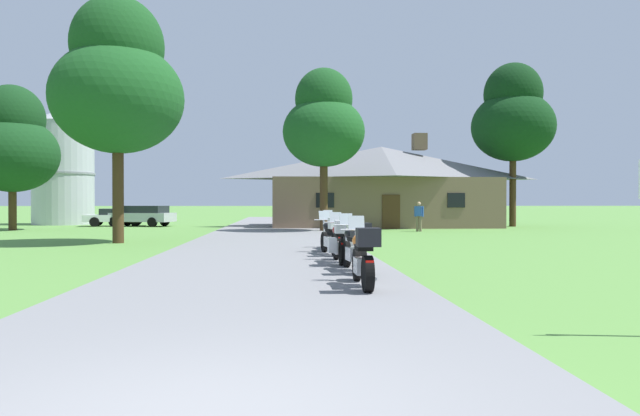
{
  "coord_description": "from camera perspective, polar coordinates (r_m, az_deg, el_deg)",
  "views": [
    {
      "loc": [
        0.59,
        -4.04,
        1.62
      ],
      "look_at": [
        2.34,
        23.71,
        1.35
      ],
      "focal_mm": 32.11,
      "sensor_mm": 36.0,
      "label": 1
    }
  ],
  "objects": [
    {
      "name": "motorcycle_red_farthest_in_row",
      "position": [
        18.98,
        1.42,
        -2.51
      ],
      "size": [
        0.87,
        2.08,
        1.3
      ],
      "rotation": [
        0.0,
        0.0,
        0.12
      ],
      "color": "black",
      "rests_on": "asphalt_driveway"
    },
    {
      "name": "stone_lodge",
      "position": [
        38.75,
        6.13,
        2.25
      ],
      "size": [
        15.36,
        7.44,
        6.28
      ],
      "color": "brown",
      "rests_on": "ground"
    },
    {
      "name": "asphalt_driveway",
      "position": [
        22.1,
        -5.15,
        -3.58
      ],
      "size": [
        6.4,
        80.0,
        0.06
      ],
      "primitive_type": "cube",
      "color": "slate",
      "rests_on": "ground"
    },
    {
      "name": "tree_left_far",
      "position": [
        37.94,
        -28.33,
        5.67
      ],
      "size": [
        5.19,
        5.19,
        8.46
      ],
      "color": "#422D19",
      "rests_on": "ground"
    },
    {
      "name": "motorcycle_red_third_in_row",
      "position": [
        14.68,
        2.05,
        -3.41
      ],
      "size": [
        0.73,
        2.08,
        1.3
      ],
      "rotation": [
        0.0,
        0.0,
        0.03
      ],
      "color": "black",
      "rests_on": "asphalt_driveway"
    },
    {
      "name": "tree_right_of_lodge",
      "position": [
        41.06,
        18.68,
        8.58
      ],
      "size": [
        5.51,
        5.51,
        11.01
      ],
      "color": "#422D19",
      "rests_on": "ground"
    },
    {
      "name": "tree_left_near",
      "position": [
        24.68,
        -19.51,
        11.68
      ],
      "size": [
        5.2,
        5.2,
        9.82
      ],
      "color": "#422D19",
      "rests_on": "ground"
    },
    {
      "name": "motorcycle_orange_nearest_to_camera",
      "position": [
        10.57,
        4.32,
        -4.89
      ],
      "size": [
        0.66,
        2.08,
        1.3
      ],
      "rotation": [
        0.0,
        0.0,
        0.01
      ],
      "color": "black",
      "rests_on": "asphalt_driveway"
    },
    {
      "name": "ground_plane",
      "position": [
        24.1,
        -5.02,
        -3.31
      ],
      "size": [
        500.0,
        500.0,
        0.0
      ],
      "primitive_type": "plane",
      "color": "#56893D"
    },
    {
      "name": "motorcycle_black_second_in_row",
      "position": [
        13.01,
        3.47,
        -3.87
      ],
      "size": [
        0.69,
        2.08,
        1.3
      ],
      "rotation": [
        0.0,
        0.0,
        0.1
      ],
      "color": "black",
      "rests_on": "asphalt_driveway"
    },
    {
      "name": "parked_silver_suv_far_left",
      "position": [
        40.8,
        -17.47,
        -0.66
      ],
      "size": [
        4.93,
        3.04,
        1.4
      ],
      "rotation": [
        0.0,
        0.0,
        1.29
      ],
      "color": "#ADAFB7",
      "rests_on": "ground"
    },
    {
      "name": "parked_white_sedan_far_left",
      "position": [
        41.75,
        -19.66,
        -0.82
      ],
      "size": [
        4.45,
        2.53,
        1.2
      ],
      "rotation": [
        0.0,
        0.0,
        1.74
      ],
      "color": "silver",
      "rests_on": "ground"
    },
    {
      "name": "metal_silo_distant",
      "position": [
        46.4,
        -24.2,
        3.81
      ],
      "size": [
        4.44,
        4.44,
        8.58
      ],
      "color": "#B2B7BC",
      "rests_on": "ground"
    },
    {
      "name": "tree_by_lodge_front",
      "position": [
        31.97,
        0.38,
        8.51
      ],
      "size": [
        4.55,
        4.55,
        9.05
      ],
      "color": "#422D19",
      "rests_on": "ground"
    },
    {
      "name": "bystander_blue_shirt_near_lodge",
      "position": [
        32.42,
        9.83,
        -0.68
      ],
      "size": [
        0.48,
        0.38,
        1.67
      ],
      "rotation": [
        0.0,
        0.0,
        5.72
      ],
      "color": "#75664C",
      "rests_on": "ground"
    },
    {
      "name": "motorcycle_black_fourth_in_row",
      "position": [
        17.17,
        1.1,
        -2.8
      ],
      "size": [
        0.78,
        2.07,
        1.3
      ],
      "rotation": [
        0.0,
        0.0,
        0.16
      ],
      "color": "black",
      "rests_on": "asphalt_driveway"
    }
  ]
}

